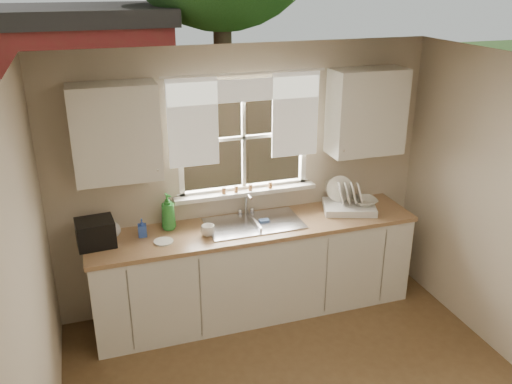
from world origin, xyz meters
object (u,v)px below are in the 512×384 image
object	(u,v)px
soap_bottle_a	(168,212)
cup	(208,231)
dish_rack	(349,204)
black_appliance	(95,233)

from	to	relation	value
soap_bottle_a	cup	size ratio (longest dim) A/B	2.71
dish_rack	cup	xyz separation A→B (m)	(-1.43, -0.11, -0.02)
dish_rack	soap_bottle_a	xyz separation A→B (m)	(-1.74, 0.13, 0.10)
cup	black_appliance	size ratio (longest dim) A/B	0.40
cup	black_appliance	world-z (taller)	black_appliance
dish_rack	cup	distance (m)	1.44
dish_rack	soap_bottle_a	world-z (taller)	soap_bottle_a
dish_rack	black_appliance	distance (m)	2.37
black_appliance	dish_rack	bearing A→B (deg)	-4.56
dish_rack	black_appliance	xyz separation A→B (m)	(-2.37, 0.01, 0.05)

